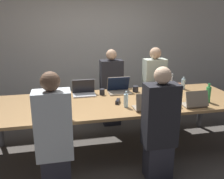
# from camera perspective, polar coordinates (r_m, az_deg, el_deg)

# --- Properties ---
(ground_plane) EXTENTS (24.00, 24.00, 0.00)m
(ground_plane) POSITION_cam_1_polar(r_m,az_deg,el_deg) (3.98, 0.55, -13.22)
(ground_plane) COLOR #4C4742
(curtain_wall) EXTENTS (12.00, 0.06, 2.80)m
(curtain_wall) POSITION_cam_1_polar(r_m,az_deg,el_deg) (5.65, -4.45, 10.55)
(curtain_wall) COLOR beige
(curtain_wall) RESTS_ON ground_plane
(conference_table) EXTENTS (3.78, 1.26, 0.77)m
(conference_table) POSITION_cam_1_polar(r_m,az_deg,el_deg) (3.68, 0.58, -3.47)
(conference_table) COLOR #9E7547
(conference_table) RESTS_ON ground_plane
(laptop_near_right) EXTENTS (0.32, 0.23, 0.23)m
(laptop_near_right) POSITION_cam_1_polar(r_m,az_deg,el_deg) (3.61, 18.47, -2.70)
(laptop_near_right) COLOR gray
(laptop_near_right) RESTS_ON conference_table
(cup_near_right) EXTENTS (0.09, 0.09, 0.08)m
(cup_near_right) POSITION_cam_1_polar(r_m,az_deg,el_deg) (3.52, 14.61, -3.30)
(cup_near_right) COLOR white
(cup_near_right) RESTS_ON conference_table
(bottle_near_right) EXTENTS (0.07, 0.07, 0.28)m
(bottle_near_right) POSITION_cam_1_polar(r_m,az_deg,el_deg) (3.84, 21.13, -1.02)
(bottle_near_right) COLOR green
(bottle_near_right) RESTS_ON conference_table
(laptop_far_center) EXTENTS (0.36, 0.26, 0.26)m
(laptop_far_center) POSITION_cam_1_polar(r_m,az_deg,el_deg) (4.06, 1.59, 0.34)
(laptop_far_center) COLOR gray
(laptop_far_center) RESTS_ON conference_table
(person_far_center) EXTENTS (0.40, 0.24, 1.41)m
(person_far_center) POSITION_cam_1_polar(r_m,az_deg,el_deg) (4.57, -0.14, 0.06)
(person_far_center) COLOR #2D2D38
(person_far_center) RESTS_ON ground_plane
(cup_far_center) EXTENTS (0.09, 0.09, 0.10)m
(cup_far_center) POSITION_cam_1_polar(r_m,az_deg,el_deg) (4.12, 5.40, 0.13)
(cup_far_center) COLOR #232328
(cup_far_center) RESTS_ON conference_table
(laptop_near_midright) EXTENTS (0.33, 0.24, 0.24)m
(laptop_near_midright) POSITION_cam_1_polar(r_m,az_deg,el_deg) (3.33, 7.94, -3.49)
(laptop_near_midright) COLOR gray
(laptop_near_midright) RESTS_ON conference_table
(person_near_midright) EXTENTS (0.40, 0.24, 1.42)m
(person_near_midright) POSITION_cam_1_polar(r_m,az_deg,el_deg) (3.08, 10.85, -8.36)
(person_near_midright) COLOR #2D2D38
(person_near_midright) RESTS_ON ground_plane
(bottle_near_midright) EXTENTS (0.06, 0.06, 0.22)m
(bottle_near_midright) POSITION_cam_1_polar(r_m,az_deg,el_deg) (3.40, 3.21, -2.49)
(bottle_near_midright) COLOR #ADD1E0
(bottle_near_midright) RESTS_ON conference_table
(laptop_far_midleft) EXTENTS (0.36, 0.23, 0.23)m
(laptop_far_midleft) POSITION_cam_1_polar(r_m,az_deg,el_deg) (3.97, -6.46, -0.23)
(laptop_far_midleft) COLOR #B7B7BC
(laptop_far_midleft) RESTS_ON conference_table
(cup_far_midleft) EXTENTS (0.08, 0.08, 0.09)m
(cup_far_midleft) POSITION_cam_1_polar(r_m,az_deg,el_deg) (3.95, -2.28, -0.55)
(cup_far_midleft) COLOR #232328
(cup_far_midleft) RESTS_ON conference_table
(laptop_near_left) EXTENTS (0.33, 0.23, 0.23)m
(laptop_near_left) POSITION_cam_1_polar(r_m,az_deg,el_deg) (3.09, -12.25, -5.34)
(laptop_near_left) COLOR gray
(laptop_near_left) RESTS_ON conference_table
(person_near_left) EXTENTS (0.40, 0.24, 1.43)m
(person_near_left) POSITION_cam_1_polar(r_m,az_deg,el_deg) (2.84, -13.09, -10.60)
(person_near_left) COLOR #2D2D38
(person_near_left) RESTS_ON ground_plane
(bottle_near_left) EXTENTS (0.06, 0.06, 0.22)m
(bottle_near_left) POSITION_cam_1_polar(r_m,az_deg,el_deg) (3.19, -17.01, -4.48)
(bottle_near_left) COLOR #ADD1E0
(bottle_near_left) RESTS_ON conference_table
(laptop_far_right) EXTENTS (0.31, 0.24, 0.25)m
(laptop_far_right) POSITION_cam_1_polar(r_m,az_deg,el_deg) (4.40, 12.00, 1.22)
(laptop_far_right) COLOR #333338
(laptop_far_right) RESTS_ON conference_table
(person_far_right) EXTENTS (0.40, 0.24, 1.43)m
(person_far_right) POSITION_cam_1_polar(r_m,az_deg,el_deg) (4.75, 9.54, 0.64)
(person_far_right) COLOR #2D2D38
(person_far_right) RESTS_ON ground_plane
(cup_far_right) EXTENTS (0.08, 0.08, 0.08)m
(cup_far_right) POSITION_cam_1_polar(r_m,az_deg,el_deg) (4.49, 15.07, 0.89)
(cup_far_right) COLOR brown
(cup_far_right) RESTS_ON conference_table
(bottle_far_right) EXTENTS (0.07, 0.07, 0.21)m
(bottle_far_right) POSITION_cam_1_polar(r_m,az_deg,el_deg) (4.42, 15.96, 1.26)
(bottle_far_right) COLOR #ADD1E0
(bottle_far_right) RESTS_ON conference_table
(stapler) EXTENTS (0.10, 0.15, 0.05)m
(stapler) POSITION_cam_1_polar(r_m,az_deg,el_deg) (3.57, 1.33, -2.73)
(stapler) COLOR black
(stapler) RESTS_ON conference_table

